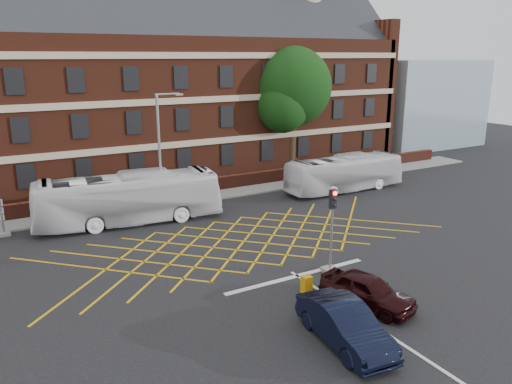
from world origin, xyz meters
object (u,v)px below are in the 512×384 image
bus_right (345,173)px  traffic_light_far (0,207)px  bus_left (129,198)px  car_navy (345,325)px  street_lamp (162,177)px  traffic_light_near (331,239)px  car_maroon (367,290)px  utility_cabinet (307,285)px  deciduous_tree (292,92)px

bus_right → traffic_light_far: (-24.48, 2.19, 0.34)m
bus_left → traffic_light_far: traffic_light_far is taller
car_navy → street_lamp: street_lamp is taller
bus_left → traffic_light_near: traffic_light_near is taller
street_lamp → traffic_light_near: bearing=-71.6°
bus_left → bus_right: (17.21, -0.70, -0.22)m
car_maroon → utility_cabinet: 2.79m
deciduous_tree → traffic_light_far: deciduous_tree is taller
bus_left → utility_cabinet: 14.49m
traffic_light_near → car_maroon: bearing=-103.0°
car_navy → traffic_light_near: size_ratio=1.12×
utility_cabinet → traffic_light_near: bearing=28.7°
car_navy → car_maroon: bearing=39.4°
car_navy → car_maroon: 3.28m
car_navy → car_maroon: (2.74, 1.80, -0.06)m
car_maroon → utility_cabinet: car_maroon is taller
street_lamp → car_navy: bearing=-88.0°
bus_right → street_lamp: street_lamp is taller
car_navy → deciduous_tree: (14.64, 25.56, 6.46)m
bus_left → street_lamp: size_ratio=1.44×
deciduous_tree → traffic_light_far: bearing=-166.1°
car_maroon → bus_right: bearing=36.6°
car_navy → utility_cabinet: car_navy is taller
deciduous_tree → utility_cabinet: (-13.45, -21.47, -6.83)m
car_maroon → deciduous_tree: 27.36m
traffic_light_near → traffic_light_far: bearing=134.5°
utility_cabinet → traffic_light_far: bearing=126.6°
bus_right → deciduous_tree: 10.16m
bus_right → street_lamp: 14.97m
deciduous_tree → traffic_light_near: deciduous_tree is taller
bus_right → traffic_light_far: bearing=85.7°
traffic_light_far → street_lamp: 9.75m
car_maroon → street_lamp: bearing=85.1°
bus_right → traffic_light_far: 24.58m
utility_cabinet → car_navy: bearing=-106.2°
utility_cabinet → bus_right: bearing=45.1°
car_navy → traffic_light_near: traffic_light_near is taller
car_maroon → utility_cabinet: (-1.55, 2.29, -0.31)m
traffic_light_near → utility_cabinet: (-2.39, -1.31, -1.35)m
bus_right → traffic_light_far: size_ratio=2.39×
deciduous_tree → traffic_light_far: (-24.85, -6.14, -5.48)m
deciduous_tree → street_lamp: bearing=-153.7°
bus_left → utility_cabinet: size_ratio=14.21×
bus_left → street_lamp: 2.57m
car_navy → car_maroon: car_navy is taller
traffic_light_far → street_lamp: bearing=-8.3°
traffic_light_near → street_lamp: street_lamp is taller
street_lamp → bus_right: bearing=-3.0°
bus_left → car_navy: (2.94, -17.93, -0.85)m
bus_right → street_lamp: bearing=87.8°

